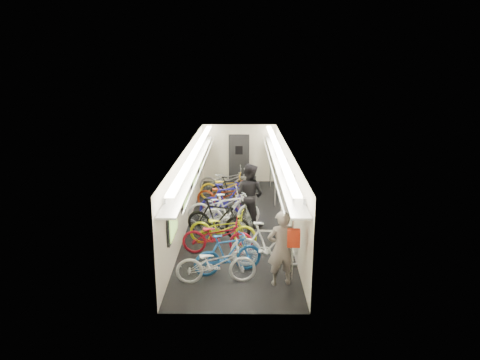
{
  "coord_description": "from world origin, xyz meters",
  "views": [
    {
      "loc": [
        0.18,
        -12.42,
        4.71
      ],
      "look_at": [
        0.08,
        0.89,
        1.15
      ],
      "focal_mm": 32.0,
      "sensor_mm": 36.0,
      "label": 1
    }
  ],
  "objects_px": {
    "bicycle_0": "(216,263)",
    "bicycle_1": "(228,254)",
    "backpack": "(294,238)",
    "passenger_near": "(281,248)",
    "passenger_mid": "(250,195)"
  },
  "relations": [
    {
      "from": "bicycle_1",
      "to": "passenger_near",
      "type": "distance_m",
      "value": 1.33
    },
    {
      "from": "bicycle_1",
      "to": "backpack",
      "type": "bearing_deg",
      "value": -143.85
    },
    {
      "from": "bicycle_0",
      "to": "backpack",
      "type": "xyz_separation_m",
      "value": [
        1.64,
        -0.49,
        0.81
      ]
    },
    {
      "from": "passenger_near",
      "to": "backpack",
      "type": "bearing_deg",
      "value": 103.63
    },
    {
      "from": "bicycle_0",
      "to": "bicycle_1",
      "type": "xyz_separation_m",
      "value": [
        0.25,
        0.44,
        0.03
      ]
    },
    {
      "from": "bicycle_1",
      "to": "passenger_mid",
      "type": "xyz_separation_m",
      "value": [
        0.54,
        3.15,
        0.47
      ]
    },
    {
      "from": "bicycle_0",
      "to": "passenger_mid",
      "type": "xyz_separation_m",
      "value": [
        0.79,
        3.59,
        0.49
      ]
    },
    {
      "from": "passenger_mid",
      "to": "backpack",
      "type": "xyz_separation_m",
      "value": [
        0.85,
        -4.09,
        0.32
      ]
    },
    {
      "from": "bicycle_0",
      "to": "bicycle_1",
      "type": "relative_size",
      "value": 1.08
    },
    {
      "from": "passenger_mid",
      "to": "bicycle_1",
      "type": "bearing_deg",
      "value": 113.86
    },
    {
      "from": "bicycle_1",
      "to": "backpack",
      "type": "distance_m",
      "value": 1.85
    },
    {
      "from": "backpack",
      "to": "passenger_near",
      "type": "bearing_deg",
      "value": 118.26
    },
    {
      "from": "backpack",
      "to": "bicycle_0",
      "type": "bearing_deg",
      "value": 165.71
    },
    {
      "from": "passenger_near",
      "to": "passenger_mid",
      "type": "bearing_deg",
      "value": -92.25
    },
    {
      "from": "bicycle_0",
      "to": "passenger_near",
      "type": "relative_size",
      "value": 1.04
    }
  ]
}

